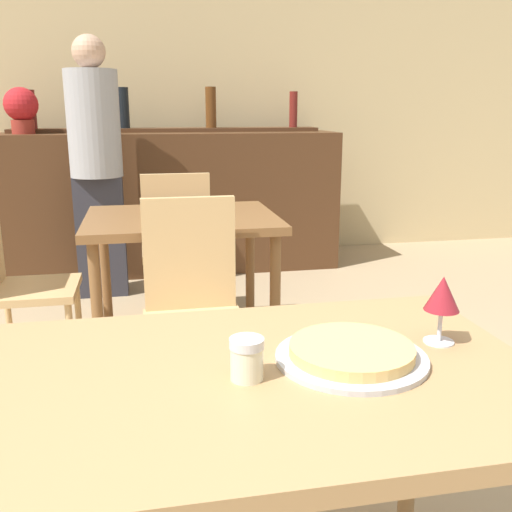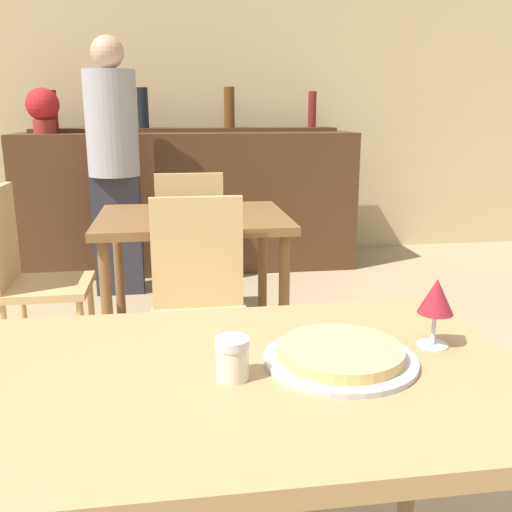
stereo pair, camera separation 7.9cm
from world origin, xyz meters
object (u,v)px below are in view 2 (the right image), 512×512
object	(u,v)px
chair_far_side_back	(190,239)
wine_glass	(436,298)
person_standing	(114,159)
chair_far_side_front	(199,297)
pizza_tray	(340,355)
potted_plant	(43,108)
chair_far_side_left	(28,269)
cheese_shaker	(232,358)

from	to	relation	value
chair_far_side_back	wine_glass	size ratio (longest dim) A/B	5.72
person_standing	wine_glass	distance (m)	2.97
wine_glass	person_standing	bearing A→B (deg)	108.66
person_standing	chair_far_side_front	bearing A→B (deg)	-74.80
pizza_tray	wine_glass	bearing A→B (deg)	12.95
potted_plant	wine_glass	bearing A→B (deg)	-66.06
chair_far_side_front	pizza_tray	distance (m)	1.18
chair_far_side_left	potted_plant	world-z (taller)	potted_plant
chair_far_side_back	person_standing	distance (m)	0.91
chair_far_side_left	potted_plant	bearing A→B (deg)	7.09
pizza_tray	cheese_shaker	world-z (taller)	cheese_shaker
chair_far_side_front	chair_far_side_back	world-z (taller)	same
chair_far_side_back	pizza_tray	bearing A→B (deg)	96.35
chair_far_side_left	wine_glass	distance (m)	2.08
chair_far_side_left	cheese_shaker	world-z (taller)	chair_far_side_left
potted_plant	chair_far_side_left	bearing A→B (deg)	-82.91
chair_far_side_front	chair_far_side_back	size ratio (longest dim) A/B	1.00
chair_far_side_front	pizza_tray	size ratio (longest dim) A/B	2.79
chair_far_side_back	cheese_shaker	distance (m)	2.27
chair_far_side_left	wine_glass	size ratio (longest dim) A/B	5.72
chair_far_side_front	pizza_tray	xyz separation A→B (m)	(0.25, -1.13, 0.24)
pizza_tray	wine_glass	distance (m)	0.26
chair_far_side_left	potted_plant	xyz separation A→B (m)	(-0.22, 1.73, 0.75)
chair_far_side_front	cheese_shaker	bearing A→B (deg)	-89.44
chair_far_side_front	cheese_shaker	distance (m)	1.20
cheese_shaker	chair_far_side_left	bearing A→B (deg)	115.12
chair_far_side_left	chair_far_side_front	bearing A→B (deg)	-124.27
chair_far_side_front	person_standing	size ratio (longest dim) A/B	0.53
chair_far_side_front	wine_glass	distance (m)	1.23
chair_far_side_back	potted_plant	world-z (taller)	potted_plant
pizza_tray	potted_plant	bearing A→B (deg)	110.22
chair_far_side_back	wine_glass	xyz separation A→B (m)	(0.48, -2.16, 0.33)
chair_far_side_front	wine_glass	size ratio (longest dim) A/B	5.72
chair_far_side_back	chair_far_side_left	size ratio (longest dim) A/B	1.00
chair_far_side_back	person_standing	bearing A→B (deg)	-54.42
chair_far_side_back	chair_far_side_left	distance (m)	0.96
pizza_tray	potted_plant	world-z (taller)	potted_plant
cheese_shaker	pizza_tray	bearing A→B (deg)	9.90
chair_far_side_front	potted_plant	size ratio (longest dim) A/B	2.77
chair_far_side_front	cheese_shaker	xyz separation A→B (m)	(0.01, -1.17, 0.26)
chair_far_side_left	cheese_shaker	xyz separation A→B (m)	(0.80, -1.71, 0.26)
wine_glass	potted_plant	bearing A→B (deg)	113.94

